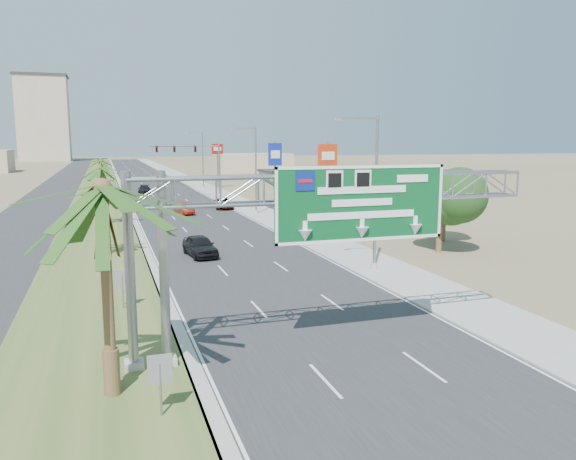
# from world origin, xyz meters

# --- Properties ---
(road) EXTENTS (12.00, 300.00, 0.02)m
(road) POSITION_xyz_m (0.00, 110.00, 0.01)
(road) COLOR #28282B
(road) RESTS_ON ground
(sidewalk_right) EXTENTS (4.00, 300.00, 0.10)m
(sidewalk_right) POSITION_xyz_m (8.50, 110.00, 0.05)
(sidewalk_right) COLOR #9E9B93
(sidewalk_right) RESTS_ON ground
(median_grass) EXTENTS (7.00, 300.00, 0.12)m
(median_grass) POSITION_xyz_m (-10.00, 110.00, 0.06)
(median_grass) COLOR #3C5123
(median_grass) RESTS_ON ground
(opposing_road) EXTENTS (8.00, 300.00, 0.02)m
(opposing_road) POSITION_xyz_m (-17.00, 110.00, 0.01)
(opposing_road) COLOR #28282B
(opposing_road) RESTS_ON ground
(sign_gantry) EXTENTS (16.75, 1.24, 7.50)m
(sign_gantry) POSITION_xyz_m (-1.06, 9.93, 6.06)
(sign_gantry) COLOR gray
(sign_gantry) RESTS_ON ground
(palm_near) EXTENTS (5.70, 5.70, 8.35)m
(palm_near) POSITION_xyz_m (-9.20, 8.00, 6.93)
(palm_near) COLOR brown
(palm_near) RESTS_ON ground
(palm_row_b) EXTENTS (3.99, 3.99, 5.95)m
(palm_row_b) POSITION_xyz_m (-9.50, 32.00, 4.90)
(palm_row_b) COLOR brown
(palm_row_b) RESTS_ON ground
(palm_row_c) EXTENTS (3.99, 3.99, 6.75)m
(palm_row_c) POSITION_xyz_m (-9.50, 48.00, 5.66)
(palm_row_c) COLOR brown
(palm_row_c) RESTS_ON ground
(palm_row_d) EXTENTS (3.99, 3.99, 5.45)m
(palm_row_d) POSITION_xyz_m (-9.50, 66.00, 4.42)
(palm_row_d) COLOR brown
(palm_row_d) RESTS_ON ground
(palm_row_e) EXTENTS (3.99, 3.99, 6.15)m
(palm_row_e) POSITION_xyz_m (-9.50, 85.00, 5.09)
(palm_row_e) COLOR brown
(palm_row_e) RESTS_ON ground
(palm_row_f) EXTENTS (3.99, 3.99, 5.75)m
(palm_row_f) POSITION_xyz_m (-9.50, 110.00, 4.71)
(palm_row_f) COLOR brown
(palm_row_f) RESTS_ON ground
(streetlight_near) EXTENTS (3.27, 0.44, 10.00)m
(streetlight_near) POSITION_xyz_m (7.30, 22.00, 4.69)
(streetlight_near) COLOR gray
(streetlight_near) RESTS_ON ground
(streetlight_mid) EXTENTS (3.27, 0.44, 10.00)m
(streetlight_mid) POSITION_xyz_m (7.30, 52.00, 4.69)
(streetlight_mid) COLOR gray
(streetlight_mid) RESTS_ON ground
(streetlight_far) EXTENTS (3.27, 0.44, 10.00)m
(streetlight_far) POSITION_xyz_m (7.30, 88.00, 4.69)
(streetlight_far) COLOR gray
(streetlight_far) RESTS_ON ground
(signal_mast) EXTENTS (10.28, 0.71, 8.00)m
(signal_mast) POSITION_xyz_m (5.17, 71.97, 4.85)
(signal_mast) COLOR gray
(signal_mast) RESTS_ON ground
(store_building) EXTENTS (18.00, 10.00, 4.00)m
(store_building) POSITION_xyz_m (22.00, 66.00, 2.00)
(store_building) COLOR tan
(store_building) RESTS_ON ground
(oak_near) EXTENTS (4.50, 4.50, 6.80)m
(oak_near) POSITION_xyz_m (15.00, 26.00, 4.53)
(oak_near) COLOR brown
(oak_near) RESTS_ON ground
(oak_far) EXTENTS (3.50, 3.50, 5.60)m
(oak_far) POSITION_xyz_m (18.00, 30.00, 3.82)
(oak_far) COLOR brown
(oak_far) RESTS_ON ground
(median_signback_a) EXTENTS (0.75, 0.08, 2.08)m
(median_signback_a) POSITION_xyz_m (-7.80, 6.00, 1.45)
(median_signback_a) COLOR gray
(median_signback_a) RESTS_ON ground
(median_signback_b) EXTENTS (0.75, 0.08, 2.08)m
(median_signback_b) POSITION_xyz_m (-8.50, 18.00, 1.45)
(median_signback_b) COLOR gray
(median_signback_b) RESTS_ON ground
(tower_distant) EXTENTS (20.00, 16.00, 35.00)m
(tower_distant) POSITION_xyz_m (-32.00, 250.00, 17.50)
(tower_distant) COLOR tan
(tower_distant) RESTS_ON ground
(building_distant_right) EXTENTS (20.00, 12.00, 5.00)m
(building_distant_right) POSITION_xyz_m (30.00, 140.00, 2.50)
(building_distant_right) COLOR tan
(building_distant_right) RESTS_ON ground
(car_left_lane) EXTENTS (2.34, 4.73, 1.55)m
(car_left_lane) POSITION_xyz_m (-2.63, 30.14, 0.77)
(car_left_lane) COLOR black
(car_left_lane) RESTS_ON ground
(car_mid_lane) EXTENTS (2.06, 4.44, 1.41)m
(car_mid_lane) POSITION_xyz_m (-0.47, 54.81, 0.71)
(car_mid_lane) COLOR maroon
(car_mid_lane) RESTS_ON ground
(car_right_lane) EXTENTS (2.40, 4.73, 1.28)m
(car_right_lane) POSITION_xyz_m (4.97, 58.54, 0.64)
(car_right_lane) COLOR gray
(car_right_lane) RESTS_ON ground
(car_far) EXTENTS (2.35, 4.90, 1.38)m
(car_far) POSITION_xyz_m (-3.07, 81.64, 0.69)
(car_far) COLOR black
(car_far) RESTS_ON ground
(pole_sign_red_near) EXTENTS (2.37, 1.04, 8.33)m
(pole_sign_red_near) POSITION_xyz_m (12.86, 43.45, 6.49)
(pole_sign_red_near) COLOR gray
(pole_sign_red_near) RESTS_ON ground
(pole_sign_blue) EXTENTS (2.00, 0.84, 8.36)m
(pole_sign_blue) POSITION_xyz_m (12.79, 61.84, 6.28)
(pole_sign_blue) COLOR gray
(pole_sign_blue) RESTS_ON ground
(pole_sign_red_far) EXTENTS (2.16, 1.07, 8.12)m
(pole_sign_red_far) POSITION_xyz_m (10.34, 89.28, 6.40)
(pole_sign_red_far) COLOR gray
(pole_sign_red_far) RESTS_ON ground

